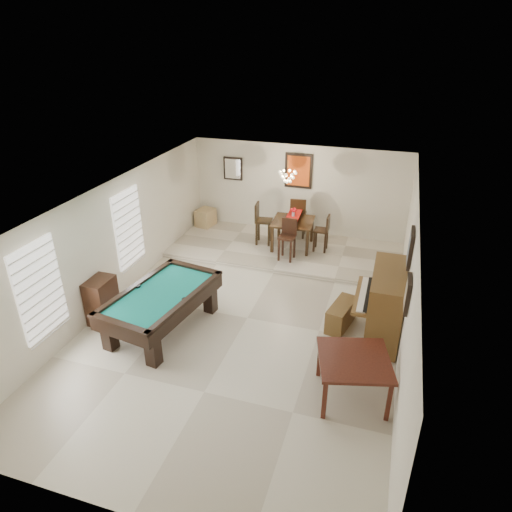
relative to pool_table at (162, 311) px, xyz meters
The scene contains 26 objects.
ground_plane 1.74m from the pool_table, 29.52° to the left, with size 6.00×9.00×0.02m, color beige.
wall_back 5.61m from the pool_table, 74.55° to the left, with size 6.00×0.04×2.60m, color silver.
wall_front 4.05m from the pool_table, 68.09° to the right, with size 6.00×0.04×2.60m, color silver.
wall_left 1.96m from the pool_table, 151.31° to the left, with size 0.04×9.00×2.60m, color silver.
wall_right 4.64m from the pool_table, 10.57° to the left, with size 0.04×9.00×2.60m, color silver.
ceiling 2.77m from the pool_table, 29.52° to the left, with size 6.00×9.00×0.04m, color white.
dining_step 4.36m from the pool_table, 70.15° to the left, with size 6.00×2.50×0.12m, color beige.
window_left_front 2.26m from the pool_table, 137.61° to the right, with size 0.06×1.00×1.70m, color white.
window_left_rear 2.30m from the pool_table, 136.19° to the left, with size 0.06×1.00×1.70m, color white.
pool_table is the anchor object (origin of this frame).
square_table 3.86m from the pool_table, 11.61° to the right, with size 1.10×1.10×0.76m, color #38160E, non-canonical shape.
upright_piano 4.15m from the pool_table, 15.53° to the left, with size 0.92×1.65×1.37m, color brown, non-canonical shape.
piano_bench 3.54m from the pool_table, 19.07° to the left, with size 0.35×0.90×0.50m, color brown.
apothecary_chest 1.30m from the pool_table, behind, with size 0.42×0.63×0.94m, color black.
dining_table 4.53m from the pool_table, 69.17° to the left, with size 1.05×1.05×0.87m, color black, non-canonical shape.
flower_vase 4.58m from the pool_table, 69.17° to the left, with size 0.14×0.14×0.24m, color red, non-canonical shape.
dining_chair_south 3.85m from the pool_table, 64.71° to the left, with size 0.39×0.39×1.05m, color black, non-canonical shape.
dining_chair_north 5.23m from the pool_table, 72.29° to the left, with size 0.43×0.43×1.15m, color black, non-canonical shape.
dining_chair_west 4.31m from the pool_table, 79.03° to the left, with size 0.42×0.42×1.13m, color black, non-canonical shape.
dining_chair_east 4.87m from the pool_table, 60.93° to the left, with size 0.36×0.36×0.98m, color black, non-canonical shape.
corner_bench 5.04m from the pool_table, 103.53° to the left, with size 0.44×0.55×0.50m, color tan.
chandelier 4.66m from the pool_table, 69.93° to the left, with size 0.44×0.44×0.60m, color #FFE5B2, non-canonical shape.
back_painting 5.70m from the pool_table, 74.44° to the left, with size 0.75×0.06×0.95m, color #D84C14.
back_mirror 5.49m from the pool_table, 94.60° to the left, with size 0.55×0.06×0.65m, color white.
right_picture_upper 4.82m from the pool_table, 14.35° to the left, with size 0.06×0.55×0.65m, color slate.
right_picture_lower 4.62m from the pool_table, ahead, with size 0.06×0.45×0.55m, color gray.
Camera 1 is at (2.53, -7.44, 5.38)m, focal length 32.00 mm.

